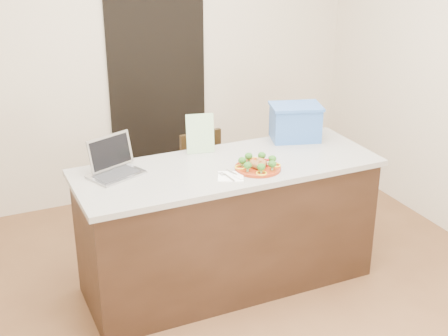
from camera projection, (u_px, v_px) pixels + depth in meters
name	position (u px, v px, depth m)	size (l,w,h in m)	color
ground	(243.00, 300.00, 4.33)	(4.00, 4.00, 0.00)	brown
room_shell	(246.00, 71.00, 3.70)	(4.00, 4.00, 4.00)	white
doorway	(158.00, 88.00, 5.64)	(0.90, 0.02, 2.00)	black
island	(228.00, 225.00, 4.36)	(2.06, 0.76, 0.92)	black
plate	(258.00, 168.00, 4.10)	(0.30, 0.30, 0.02)	maroon
meatballs	(258.00, 164.00, 4.09)	(0.12, 0.12, 0.05)	brown
broccoli	(258.00, 161.00, 4.09)	(0.25, 0.26, 0.05)	#1D4D14
pepper_rings	(258.00, 166.00, 4.10)	(0.30, 0.30, 0.01)	yellow
napkin	(231.00, 177.00, 3.99)	(0.16, 0.16, 0.01)	white
fork	(227.00, 176.00, 3.99)	(0.04, 0.17, 0.00)	silver
knife	(236.00, 176.00, 3.99)	(0.04, 0.19, 0.01)	white
yogurt_bottle	(267.00, 164.00, 4.12)	(0.03, 0.03, 0.06)	silver
laptop	(113.00, 164.00, 4.03)	(0.39, 0.37, 0.23)	#A4A5A9
leaflet	(200.00, 134.00, 4.34)	(0.20, 0.00, 0.28)	white
blue_box	(295.00, 122.00, 4.59)	(0.43, 0.36, 0.26)	#2F5DAC
chair	(205.00, 176.00, 5.13)	(0.40, 0.40, 0.83)	#32210F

